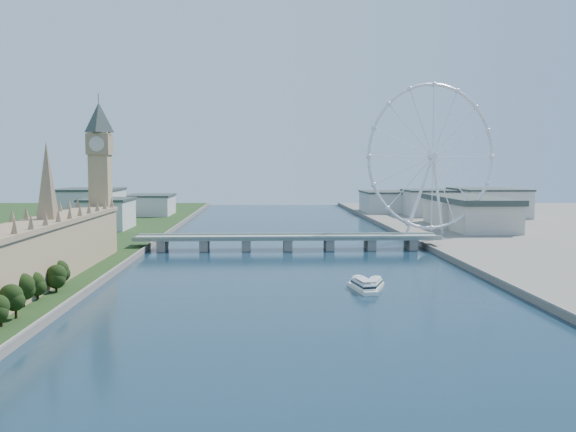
{
  "coord_description": "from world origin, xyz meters",
  "views": [
    {
      "loc": [
        -18.79,
        -161.26,
        60.25
      ],
      "look_at": [
        -3.49,
        210.0,
        31.38
      ],
      "focal_mm": 40.0,
      "sensor_mm": 36.0,
      "label": 1
    }
  ],
  "objects": [
    {
      "name": "city_skyline",
      "position": [
        39.22,
        560.08,
        16.96
      ],
      "size": [
        505.0,
        280.0,
        32.0
      ],
      "color": "beige",
      "rests_on": "ground"
    },
    {
      "name": "parliament_range",
      "position": [
        -128.0,
        170.0,
        18.48
      ],
      "size": [
        24.0,
        200.0,
        70.0
      ],
      "color": "tan",
      "rests_on": "ground"
    },
    {
      "name": "big_ben",
      "position": [
        -128.0,
        278.0,
        66.57
      ],
      "size": [
        20.02,
        20.02,
        110.0
      ],
      "color": "tan",
      "rests_on": "ground"
    },
    {
      "name": "county_hall",
      "position": [
        175.0,
        430.0,
        0.0
      ],
      "size": [
        54.0,
        144.0,
        35.0
      ],
      "primitive_type": null,
      "color": "beige",
      "rests_on": "ground"
    },
    {
      "name": "london_eye",
      "position": [
        119.98,
        355.08,
        67.52
      ],
      "size": [
        113.6,
        39.12,
        124.3
      ],
      "color": "silver",
      "rests_on": "ground"
    },
    {
      "name": "westminster_bridge",
      "position": [
        0.0,
        300.0,
        6.63
      ],
      "size": [
        220.0,
        22.0,
        9.5
      ],
      "color": "gray",
      "rests_on": "ground"
    },
    {
      "name": "tour_boat_near",
      "position": [
        35.9,
        146.33,
        0.0
      ],
      "size": [
        15.36,
        26.95,
        5.77
      ],
      "primitive_type": null,
      "rotation": [
        0.0,
        0.0,
        -0.35
      ],
      "color": "silver",
      "rests_on": "ground"
    },
    {
      "name": "ground",
      "position": [
        0.0,
        0.0,
        0.0
      ],
      "size": [
        2000.0,
        2000.0,
        0.0
      ],
      "primitive_type": "plane",
      "color": "#183344",
      "rests_on": "ground"
    },
    {
      "name": "tour_boat_far",
      "position": [
        30.11,
        143.45,
        0.0
      ],
      "size": [
        11.99,
        29.91,
        6.42
      ],
      "primitive_type": null,
      "rotation": [
        0.0,
        0.0,
        0.16
      ],
      "color": "white",
      "rests_on": "ground"
    }
  ]
}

